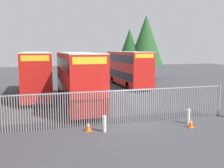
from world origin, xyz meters
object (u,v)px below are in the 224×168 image
object	(u,v)px
double_decker_bus_behind_fence_left	(36,73)
traffic_cone_mid_forecourt	(88,126)
double_decker_bus_behind_fence_right	(128,67)
bollard_center_front	(188,116)
double_decker_bus_near_gate	(77,77)
traffic_cone_by_gate	(191,123)
bollard_near_left	(104,124)

from	to	relation	value
double_decker_bus_behind_fence_left	traffic_cone_mid_forecourt	distance (m)	12.51
double_decker_bus_behind_fence_left	double_decker_bus_behind_fence_right	xyz separation A→B (m)	(11.18, 4.66, 0.00)
double_decker_bus_behind_fence_right	bollard_center_front	xyz separation A→B (m)	(-1.94, -16.93, -1.95)
double_decker_bus_behind_fence_right	traffic_cone_mid_forecourt	world-z (taller)	double_decker_bus_behind_fence_right
double_decker_bus_behind_fence_right	bollard_center_front	distance (m)	17.15
double_decker_bus_near_gate	traffic_cone_mid_forecourt	bearing A→B (deg)	-93.42
double_decker_bus_behind_fence_left	traffic_cone_by_gate	distance (m)	15.92
double_decker_bus_near_gate	double_decker_bus_behind_fence_right	size ratio (longest dim) A/B	1.00
double_decker_bus_near_gate	double_decker_bus_behind_fence_left	world-z (taller)	same
double_decker_bus_behind_fence_left	traffic_cone_mid_forecourt	size ratio (longest dim) A/B	18.32
double_decker_bus_near_gate	traffic_cone_mid_forecourt	distance (m)	7.07
double_decker_bus_near_gate	double_decker_bus_behind_fence_right	bearing A→B (deg)	51.45
double_decker_bus_behind_fence_right	bollard_near_left	distance (m)	18.70
double_decker_bus_near_gate	traffic_cone_by_gate	bearing A→B (deg)	-53.80
double_decker_bus_behind_fence_left	double_decker_bus_behind_fence_right	size ratio (longest dim) A/B	1.00
double_decker_bus_behind_fence_left	bollard_near_left	size ratio (longest dim) A/B	11.38
double_decker_bus_near_gate	traffic_cone_by_gate	xyz separation A→B (m)	(5.67, -7.74, -2.13)
double_decker_bus_near_gate	traffic_cone_mid_forecourt	xyz separation A→B (m)	(-0.40, -6.73, -2.13)
bollard_center_front	double_decker_bus_near_gate	bearing A→B (deg)	130.45
double_decker_bus_behind_fence_left	double_decker_bus_behind_fence_right	distance (m)	12.11
bollard_center_front	traffic_cone_mid_forecourt	world-z (taller)	bollard_center_front
double_decker_bus_behind_fence_left	traffic_cone_mid_forecourt	world-z (taller)	double_decker_bus_behind_fence_left
double_decker_bus_behind_fence_right	bollard_near_left	bearing A→B (deg)	-113.62
double_decker_bus_behind_fence_left	bollard_near_left	distance (m)	13.07
double_decker_bus_near_gate	double_decker_bus_behind_fence_left	size ratio (longest dim) A/B	1.00
double_decker_bus_near_gate	bollard_near_left	bearing A→B (deg)	-86.32
double_decker_bus_behind_fence_left	traffic_cone_by_gate	xyz separation A→B (m)	(8.93, -13.01, -2.13)
bollard_near_left	bollard_center_front	size ratio (longest dim) A/B	1.00
double_decker_bus_behind_fence_left	double_decker_bus_behind_fence_right	bearing A→B (deg)	22.65
bollard_near_left	traffic_cone_mid_forecourt	world-z (taller)	bollard_near_left
double_decker_bus_near_gate	bollard_center_front	world-z (taller)	double_decker_bus_near_gate
bollard_near_left	traffic_cone_by_gate	world-z (taller)	bollard_near_left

